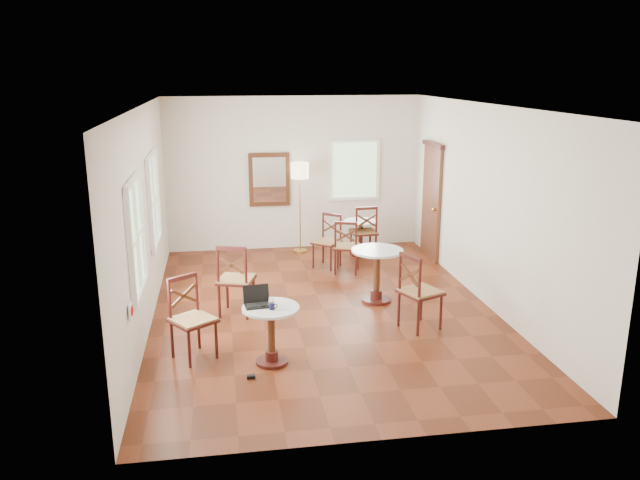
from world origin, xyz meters
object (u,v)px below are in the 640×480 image
at_px(mouse, 262,306).
at_px(chair_back_b, 328,241).
at_px(chair_near_b, 192,318).
at_px(power_adapter, 251,377).
at_px(cafe_table_back, 361,234).
at_px(chair_mid_b, 419,291).
at_px(navy_mug, 272,306).
at_px(cafe_table_mid, 377,269).
at_px(chair_mid_a, 347,246).
at_px(chair_back_a, 364,232).
at_px(chair_near_a, 236,279).
at_px(cafe_table_near, 271,329).
at_px(water_glass, 271,303).
at_px(laptop, 257,300).
at_px(floor_lamp, 300,177).

bearing_deg(mouse, chair_back_b, 51.04).
relative_size(chair_near_b, mouse, 9.89).
distance_m(chair_back_b, power_adapter, 4.45).
xyz_separation_m(cafe_table_back, mouse, (-2.19, -4.38, 0.33)).
xyz_separation_m(chair_mid_b, navy_mug, (-2.08, -0.84, 0.23)).
distance_m(cafe_table_mid, chair_mid_b, 1.16).
distance_m(chair_mid_a, power_adapter, 4.20).
xyz_separation_m(cafe_table_mid, chair_back_a, (0.33, 2.34, -0.01)).
distance_m(chair_near_a, chair_mid_b, 2.64).
bearing_deg(chair_back_a, cafe_table_near, 60.32).
xyz_separation_m(water_glass, power_adapter, (-0.28, -0.36, -0.77)).
xyz_separation_m(cafe_table_mid, chair_near_b, (-2.74, -1.55, -0.00)).
xyz_separation_m(cafe_table_back, chair_back_a, (0.02, -0.17, 0.09)).
bearing_deg(chair_back_a, chair_mid_a, 56.22).
height_order(mouse, water_glass, water_glass).
relative_size(chair_near_a, chair_near_b, 1.05).
distance_m(cafe_table_mid, chair_near_a, 2.17).
distance_m(chair_near_b, navy_mug, 1.08).
height_order(cafe_table_near, chair_mid_a, chair_mid_a).
distance_m(cafe_table_back, chair_near_b, 5.07).
distance_m(chair_mid_b, water_glass, 2.24).
bearing_deg(chair_back_b, mouse, -72.04).
height_order(mouse, power_adapter, mouse).
height_order(chair_near_b, mouse, chair_near_b).
height_order(chair_near_a, chair_near_b, chair_near_a).
bearing_deg(laptop, navy_mug, -54.13).
height_order(laptop, water_glass, laptop).
bearing_deg(chair_back_b, chair_near_b, -84.80).
height_order(cafe_table_back, mouse, mouse).
bearing_deg(chair_mid_a, floor_lamp, -48.35).
bearing_deg(power_adapter, chair_near_a, 92.80).
bearing_deg(laptop, chair_mid_a, 55.35).
xyz_separation_m(chair_mid_a, navy_mug, (-1.60, -3.45, 0.29)).
relative_size(water_glass, power_adapter, 1.14).
relative_size(cafe_table_back, navy_mug, 6.79).
bearing_deg(navy_mug, chair_mid_a, 65.12).
xyz_separation_m(cafe_table_mid, laptop, (-1.94, -1.77, 0.27)).
bearing_deg(laptop, chair_near_a, 91.74).
bearing_deg(floor_lamp, chair_back_a, -27.78).
xyz_separation_m(cafe_table_mid, chair_mid_b, (0.31, -1.12, 0.02)).
height_order(cafe_table_near, mouse, mouse).
bearing_deg(mouse, power_adapter, -133.70).
bearing_deg(water_glass, chair_back_b, 70.46).
bearing_deg(water_glass, cafe_table_back, 64.52).
bearing_deg(chair_near_a, chair_near_b, 83.90).
bearing_deg(cafe_table_near, chair_back_a, 63.34).
xyz_separation_m(laptop, mouse, (0.06, -0.10, -0.04)).
bearing_deg(chair_near_a, mouse, 116.35).
relative_size(cafe_table_near, laptop, 2.15).
xyz_separation_m(chair_near_b, navy_mug, (0.97, -0.41, 0.26)).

